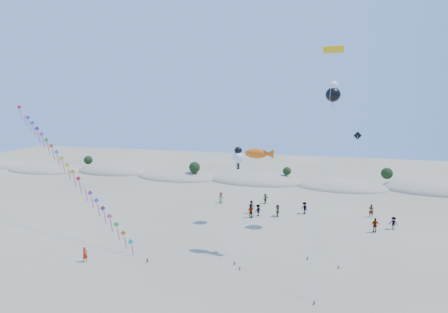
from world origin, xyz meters
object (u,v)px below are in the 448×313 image
kite_train (68,167)px  fish_kite (259,154)px  parafoil_kite (333,55)px  flyer_foreground (85,254)px

kite_train → fish_kite: bearing=-0.9°
kite_train → parafoil_kite: size_ratio=1.16×
fish_kite → kite_train: bearing=179.1°
parafoil_kite → flyer_foreground: 31.39m
fish_kite → flyer_foreground: (-16.27, -7.06, -9.76)m
kite_train → parafoil_kite: bearing=1.5°
flyer_foreground → parafoil_kite: bearing=-46.6°
parafoil_kite → fish_kite: bearing=-170.3°
parafoil_kite → flyer_foreground: (-23.16, -8.24, -19.53)m
fish_kite → flyer_foreground: size_ratio=7.23×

